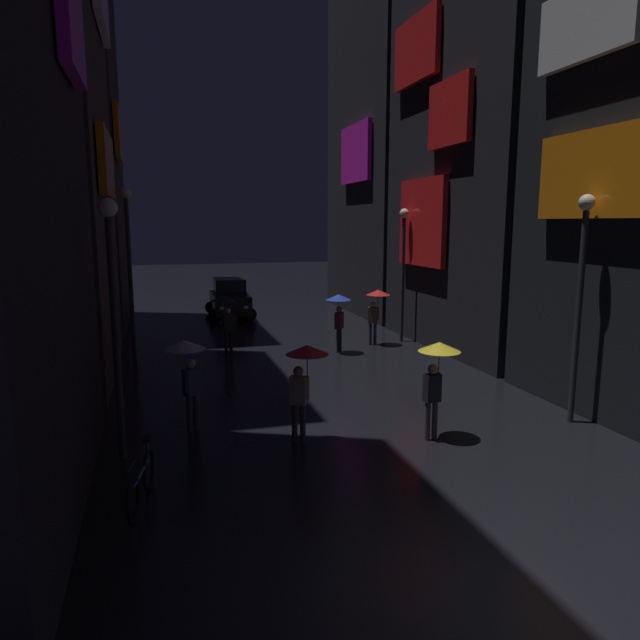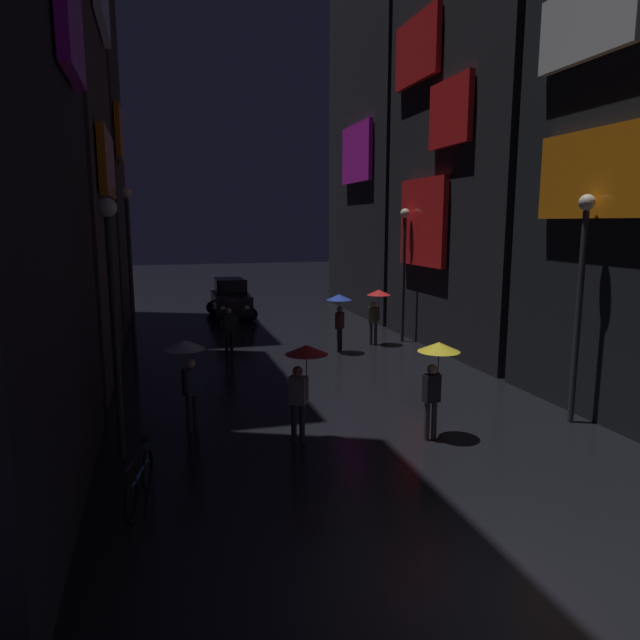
% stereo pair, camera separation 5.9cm
% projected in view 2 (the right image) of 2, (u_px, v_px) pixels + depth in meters
% --- Properties ---
extents(ground_plane, '(120.00, 120.00, 0.00)m').
position_uv_depth(ground_plane, '(523.00, 600.00, 7.05)').
color(ground_plane, black).
extents(building_left_far, '(4.25, 7.64, 24.74)m').
position_uv_depth(building_left_far, '(62.00, 33.00, 23.59)').
color(building_left_far, '#2D2826').
rests_on(building_left_far, ground).
extents(building_right_mid, '(4.25, 8.60, 14.30)m').
position_uv_depth(building_right_mid, '(487.00, 151.00, 20.49)').
color(building_right_mid, black).
rests_on(building_right_mid, ground).
extents(building_right_far, '(4.25, 8.40, 24.05)m').
position_uv_depth(building_right_far, '(393.00, 70.00, 28.09)').
color(building_right_far, black).
rests_on(building_right_far, ground).
extents(pedestrian_far_right_clear, '(0.90, 0.90, 2.12)m').
position_uv_depth(pedestrian_far_right_clear, '(186.00, 360.00, 12.39)').
color(pedestrian_far_right_clear, '#38332D').
rests_on(pedestrian_far_right_clear, ground).
extents(pedestrian_foreground_left_red, '(0.90, 0.90, 2.12)m').
position_uv_depth(pedestrian_foreground_left_red, '(304.00, 366.00, 11.85)').
color(pedestrian_foreground_left_red, '#2D2D38').
rests_on(pedestrian_foreground_left_red, ground).
extents(pedestrian_foreground_right_blue, '(0.90, 0.90, 2.12)m').
position_uv_depth(pedestrian_foreground_right_blue, '(339.00, 307.00, 20.22)').
color(pedestrian_foreground_right_blue, black).
rests_on(pedestrian_foreground_right_blue, ground).
extents(pedestrian_near_crossing_red, '(0.90, 0.90, 2.12)m').
position_uv_depth(pedestrian_near_crossing_red, '(377.00, 302.00, 21.52)').
color(pedestrian_near_crossing_red, '#2D2D38').
rests_on(pedestrian_near_crossing_red, ground).
extents(pedestrian_midstreet_centre_yellow, '(0.90, 0.90, 2.12)m').
position_uv_depth(pedestrian_midstreet_centre_yellow, '(436.00, 363.00, 12.08)').
color(pedestrian_midstreet_centre_yellow, '#38332D').
rests_on(pedestrian_midstreet_centre_yellow, ground).
extents(pedestrian_midstreet_left_black, '(0.90, 0.90, 2.12)m').
position_uv_depth(pedestrian_midstreet_left_black, '(225.00, 308.00, 19.91)').
color(pedestrian_midstreet_left_black, black).
rests_on(pedestrian_midstreet_left_black, ground).
extents(bicycle_parked_at_storefront, '(0.43, 1.79, 0.96)m').
position_uv_depth(bicycle_parked_at_storefront, '(140.00, 482.00, 9.42)').
color(bicycle_parked_at_storefront, black).
rests_on(bicycle_parked_at_storefront, ground).
extents(car_distant, '(2.33, 4.19, 1.92)m').
position_uv_depth(car_distant, '(231.00, 299.00, 28.01)').
color(car_distant, black).
rests_on(car_distant, ground).
extents(streetlamp_left_near, '(0.36, 0.36, 5.07)m').
position_uv_depth(streetlamp_left_near, '(113.00, 298.00, 10.82)').
color(streetlamp_left_near, '#2D2D33').
rests_on(streetlamp_left_near, ground).
extents(streetlamp_right_near, '(0.36, 0.36, 5.23)m').
position_uv_depth(streetlamp_right_near, '(581.00, 282.00, 12.81)').
color(streetlamp_right_near, '#2D2D33').
rests_on(streetlamp_right_near, ground).
extents(streetlamp_right_far, '(0.36, 0.36, 5.14)m').
position_uv_depth(streetlamp_right_far, '(404.00, 259.00, 21.90)').
color(streetlamp_right_far, '#2D2D33').
rests_on(streetlamp_right_far, ground).
extents(streetlamp_left_far, '(0.36, 0.36, 5.75)m').
position_uv_depth(streetlamp_left_far, '(130.00, 255.00, 18.71)').
color(streetlamp_left_far, '#2D2D33').
rests_on(streetlamp_left_far, ground).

